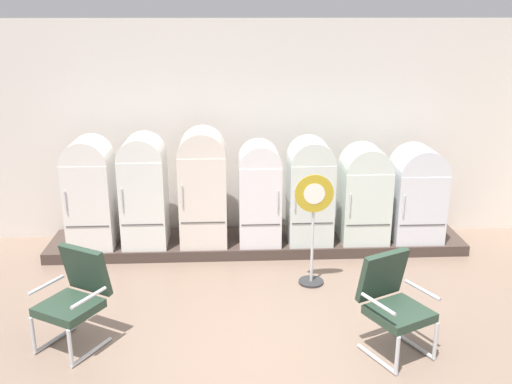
{
  "coord_description": "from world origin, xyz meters",
  "views": [
    {
      "loc": [
        -0.41,
        -4.76,
        3.34
      ],
      "look_at": [
        -0.03,
        2.75,
        0.94
      ],
      "focal_mm": 40.41,
      "sensor_mm": 36.0,
      "label": 1
    }
  ],
  "objects": [
    {
      "name": "ground",
      "position": [
        0.0,
        0.0,
        -0.03
      ],
      "size": [
        12.0,
        10.0,
        0.05
      ],
      "primitive_type": "cube",
      "color": "#826A5A"
    },
    {
      "name": "back_wall",
      "position": [
        0.0,
        3.66,
        1.62
      ],
      "size": [
        11.76,
        0.12,
        3.22
      ],
      "color": "silver",
      "rests_on": "ground"
    },
    {
      "name": "display_plinth",
      "position": [
        0.0,
        3.02,
        0.08
      ],
      "size": [
        5.95,
        0.95,
        0.15
      ],
      "primitive_type": "cube",
      "color": "#44362F",
      "rests_on": "ground"
    },
    {
      "name": "refrigerator_0",
      "position": [
        -2.31,
        2.91,
        0.97
      ],
      "size": [
        0.63,
        0.67,
        1.53
      ],
      "color": "white",
      "rests_on": "display_plinth"
    },
    {
      "name": "refrigerator_1",
      "position": [
        -1.58,
        2.92,
        0.98
      ],
      "size": [
        0.61,
        0.69,
        1.56
      ],
      "color": "white",
      "rests_on": "display_plinth"
    },
    {
      "name": "refrigerator_2",
      "position": [
        -0.76,
        2.93,
        1.02
      ],
      "size": [
        0.65,
        0.72,
        1.63
      ],
      "color": "silver",
      "rests_on": "display_plinth"
    },
    {
      "name": "refrigerator_3",
      "position": [
        0.03,
        2.9,
        0.92
      ],
      "size": [
        0.58,
        0.65,
        1.44
      ],
      "color": "white",
      "rests_on": "display_plinth"
    },
    {
      "name": "refrigerator_4",
      "position": [
        0.74,
        2.91,
        0.94
      ],
      "size": [
        0.62,
        0.67,
        1.49
      ],
      "color": "silver",
      "rests_on": "display_plinth"
    },
    {
      "name": "refrigerator_5",
      "position": [
        1.52,
        2.91,
        0.88
      ],
      "size": [
        0.66,
        0.67,
        1.38
      ],
      "color": "silver",
      "rests_on": "display_plinth"
    },
    {
      "name": "refrigerator_6",
      "position": [
        2.28,
        2.93,
        0.86
      ],
      "size": [
        0.69,
        0.7,
        1.35
      ],
      "color": "white",
      "rests_on": "display_plinth"
    },
    {
      "name": "armchair_left",
      "position": [
        -1.99,
        0.6,
        0.57
      ],
      "size": [
        0.8,
        0.84,
        1.03
      ],
      "color": "silver",
      "rests_on": "ground"
    },
    {
      "name": "armchair_right",
      "position": [
        1.22,
        0.32,
        0.57
      ],
      "size": [
        0.79,
        0.83,
        1.03
      ],
      "color": "silver",
      "rests_on": "ground"
    },
    {
      "name": "sign_stand",
      "position": [
        0.63,
        1.83,
        0.72
      ],
      "size": [
        0.48,
        0.32,
        1.45
      ],
      "color": "#2D2D30",
      "rests_on": "ground"
    }
  ]
}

